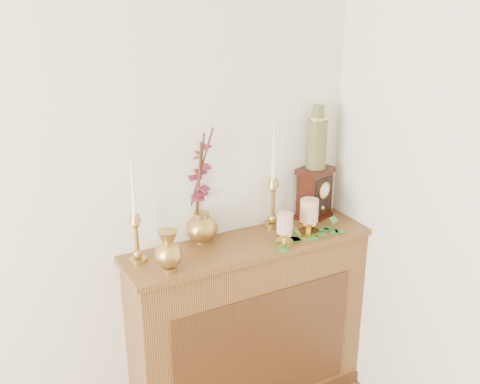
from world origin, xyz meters
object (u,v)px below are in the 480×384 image
candlestick_center (273,194)px  ginger_jar (199,189)px  mantel_clock (315,194)px  ceramic_vase (317,140)px  candlestick_left (136,230)px  bud_vase (168,252)px

candlestick_center → ginger_jar: size_ratio=0.95×
mantel_clock → ceramic_vase: 0.28m
ginger_jar → mantel_clock: 0.64m
candlestick_left → mantel_clock: 0.97m
bud_vase → mantel_clock: mantel_clock is taller
candlestick_center → mantel_clock: 0.26m
ginger_jar → ceramic_vase: bearing=-3.8°
candlestick_center → bud_vase: 0.66m
candlestick_left → candlestick_center: 0.72m
bud_vase → mantel_clock: 0.90m
candlestick_left → candlestick_center: (0.72, 0.05, 0.02)m
candlestick_center → bud_vase: candlestick_center is taller
ceramic_vase → candlestick_center: bearing=-179.4°
ginger_jar → bud_vase: bearing=-137.0°
ginger_jar → mantel_clock: bearing=-4.0°
mantel_clock → bud_vase: bearing=174.4°
mantel_clock → candlestick_center: bearing=162.0°
ceramic_vase → ginger_jar: bearing=176.2°
ginger_jar → ceramic_vase: 0.65m
ginger_jar → ceramic_vase: ceramic_vase is taller
bud_vase → ceramic_vase: size_ratio=0.59×
candlestick_center → bud_vase: (-0.63, -0.19, -0.08)m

